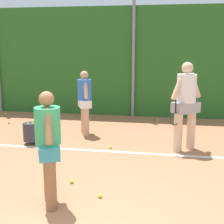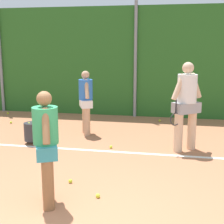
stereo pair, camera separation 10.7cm
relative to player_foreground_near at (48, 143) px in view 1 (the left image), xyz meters
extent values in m
plane|color=#B2704C|center=(0.51, 1.26, -0.93)|extent=(27.89, 27.89, 0.00)
cube|color=#286023|center=(0.51, 6.27, 0.79)|extent=(15.93, 0.25, 3.45)
cylinder|color=gray|center=(0.51, 6.09, 0.93)|extent=(0.10, 0.10, 3.73)
cube|color=white|center=(0.51, 2.49, -0.93)|extent=(11.64, 0.10, 0.01)
cylinder|color=#8C603D|center=(0.07, -0.15, -0.57)|extent=(0.16, 0.16, 0.73)
cylinder|color=#8C603D|center=(-0.07, 0.15, -0.57)|extent=(0.16, 0.16, 0.73)
cube|color=teal|center=(0.00, 0.00, -0.11)|extent=(0.46, 0.56, 0.19)
cylinder|color=#339E60|center=(0.00, 0.00, 0.25)|extent=(0.36, 0.36, 0.52)
sphere|color=#8C603D|center=(0.00, 0.00, 0.62)|extent=(0.21, 0.21, 0.21)
cylinder|color=#8C603D|center=(0.08, -0.18, 0.29)|extent=(0.18, 0.28, 0.50)
cylinder|color=#8C603D|center=(-0.08, 0.18, 0.29)|extent=(0.18, 0.28, 0.50)
cylinder|color=beige|center=(2.15, 3.02, -0.51)|extent=(0.19, 0.19, 0.84)
cylinder|color=beige|center=(1.86, 2.78, -0.51)|extent=(0.19, 0.19, 0.84)
cube|color=#99999E|center=(2.00, 2.90, 0.02)|extent=(0.64, 0.61, 0.22)
cylinder|color=white|center=(2.00, 2.90, 0.43)|extent=(0.41, 0.41, 0.60)
sphere|color=beige|center=(2.00, 2.90, 0.87)|extent=(0.24, 0.24, 0.24)
cylinder|color=beige|center=(2.19, 3.05, 0.48)|extent=(0.30, 0.26, 0.58)
cylinder|color=beige|center=(1.82, 2.75, 0.48)|extent=(0.30, 0.26, 0.58)
cylinder|color=black|center=(1.79, 2.66, 0.08)|extent=(0.03, 0.03, 0.28)
torus|color=#26262B|center=(1.79, 2.66, -0.19)|extent=(0.24, 0.20, 0.28)
cylinder|color=tan|center=(-0.40, 3.61, -0.58)|extent=(0.16, 0.16, 0.72)
cylinder|color=tan|center=(-0.53, 3.91, -0.58)|extent=(0.16, 0.16, 0.72)
cube|color=white|center=(-0.46, 3.76, -0.12)|extent=(0.45, 0.55, 0.19)
cylinder|color=blue|center=(-0.46, 3.76, 0.23)|extent=(0.35, 0.35, 0.51)
sphere|color=tan|center=(-0.46, 3.76, 0.60)|extent=(0.21, 0.21, 0.21)
cylinder|color=tan|center=(-0.38, 3.58, 0.27)|extent=(0.18, 0.27, 0.49)
cylinder|color=tan|center=(-0.54, 3.94, 0.27)|extent=(0.18, 0.27, 0.49)
cylinder|color=#2D2D33|center=(-1.49, 2.72, -0.64)|extent=(0.36, 0.36, 0.42)
cylinder|color=#2D2D33|center=(-1.36, 2.72, -0.89)|extent=(0.02, 0.02, 0.08)
cylinder|color=#2D2D33|center=(-1.61, 2.72, -0.89)|extent=(0.02, 0.02, 0.08)
cylinder|color=#2D2D33|center=(-1.49, 2.84, -0.89)|extent=(0.02, 0.02, 0.08)
sphere|color=#CCDB33|center=(-1.45, 2.75, -0.45)|extent=(0.07, 0.07, 0.07)
sphere|color=#CCDB33|center=(-1.54, 2.70, -0.45)|extent=(0.07, 0.07, 0.07)
sphere|color=#CCDB33|center=(-0.94, 5.18, -0.90)|extent=(0.07, 0.07, 0.07)
sphere|color=#CCDB33|center=(-1.22, 3.41, -0.90)|extent=(0.07, 0.07, 0.07)
sphere|color=#CCDB33|center=(0.39, 2.71, -0.90)|extent=(0.07, 0.07, 0.07)
sphere|color=#CCDB33|center=(-2.95, 4.44, -0.90)|extent=(0.07, 0.07, 0.07)
sphere|color=#CCDB33|center=(1.34, 5.52, -0.90)|extent=(0.07, 0.07, 0.07)
sphere|color=#CCDB33|center=(-3.69, 5.63, -0.90)|extent=(0.07, 0.07, 0.07)
sphere|color=#CCDB33|center=(0.08, 0.76, -0.90)|extent=(0.07, 0.07, 0.07)
sphere|color=#CCDB33|center=(0.66, 0.32, -0.90)|extent=(0.07, 0.07, 0.07)
camera|label=1|loc=(1.64, -4.15, 1.35)|focal=52.28mm
camera|label=2|loc=(1.75, -4.13, 1.35)|focal=52.28mm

